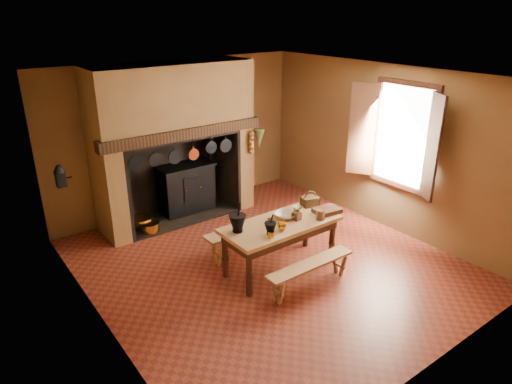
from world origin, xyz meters
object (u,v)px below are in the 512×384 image
iron_range (186,187)px  coffee_grinder (297,216)px  work_table (281,230)px  mixing_bowl (286,215)px  bench_front (310,269)px  wicker_basket (310,201)px

iron_range → coffee_grinder: 2.77m
work_table → mixing_bowl: mixing_bowl is taller
coffee_grinder → mixing_bowl: size_ratio=0.53×
bench_front → coffee_grinder: size_ratio=8.18×
iron_range → bench_front: size_ratio=1.14×
iron_range → work_table: bearing=-87.9°
bench_front → wicker_basket: (0.75, 0.84, 0.54)m
coffee_grinder → wicker_basket: (0.50, 0.26, 0.02)m
work_table → wicker_basket: 0.80m
iron_range → bench_front: bearing=-88.3°
coffee_grinder → mixing_bowl: (-0.09, 0.14, -0.02)m
bench_front → coffee_grinder: bearing=67.2°
iron_range → work_table: size_ratio=0.91×
iron_range → mixing_bowl: iron_range is taller
work_table → coffee_grinder: coffee_grinder is taller
work_table → coffee_grinder: bearing=-14.2°
wicker_basket → work_table: bearing=-152.6°
mixing_bowl → wicker_basket: size_ratio=1.12×
mixing_bowl → work_table: bearing=-153.1°
bench_front → coffee_grinder: coffee_grinder is taller
work_table → mixing_bowl: bearing=26.9°
iron_range → work_table: (0.10, -2.67, 0.16)m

